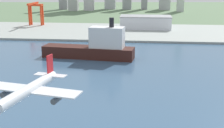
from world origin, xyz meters
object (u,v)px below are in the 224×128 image
object	(u,v)px
warehouse_main	(146,22)
airplane_landing	(29,90)
port_crane_red	(35,9)
cargo_ship	(95,47)

from	to	relation	value
warehouse_main	airplane_landing	bearing A→B (deg)	-97.03
airplane_landing	port_crane_red	distance (m)	374.34
airplane_landing	port_crane_red	world-z (taller)	airplane_landing
cargo_ship	port_crane_red	bearing A→B (deg)	122.88
airplane_landing	warehouse_main	world-z (taller)	airplane_landing
port_crane_red	warehouse_main	size ratio (longest dim) A/B	0.60
cargo_ship	airplane_landing	bearing A→B (deg)	-88.75
cargo_ship	port_crane_red	xyz separation A→B (m)	(-118.65, 183.57, 16.63)
cargo_ship	warehouse_main	distance (m)	175.84
airplane_landing	warehouse_main	distance (m)	343.12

